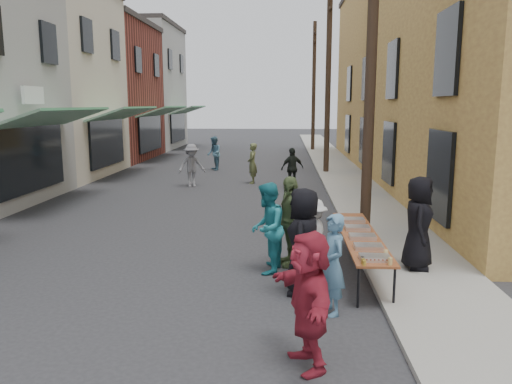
# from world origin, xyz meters

# --- Properties ---
(ground) EXTENTS (120.00, 120.00, 0.00)m
(ground) POSITION_xyz_m (0.00, 0.00, 0.00)
(ground) COLOR #28282B
(ground) RESTS_ON ground
(sidewalk) EXTENTS (2.20, 60.00, 0.10)m
(sidewalk) POSITION_xyz_m (5.00, 15.00, 0.05)
(sidewalk) COLOR gray
(sidewalk) RESTS_ON ground
(storefront_row) EXTENTS (8.00, 37.00, 9.00)m
(storefront_row) POSITION_xyz_m (-10.00, 14.96, 4.12)
(storefront_row) COLOR maroon
(storefront_row) RESTS_ON ground
(building_ochre) EXTENTS (10.00, 28.00, 10.00)m
(building_ochre) POSITION_xyz_m (11.10, 14.00, 5.00)
(building_ochre) COLOR #A3703A
(building_ochre) RESTS_ON ground
(utility_pole_near) EXTENTS (0.26, 0.26, 9.00)m
(utility_pole_near) POSITION_xyz_m (4.30, 3.00, 4.50)
(utility_pole_near) COLOR #2D2116
(utility_pole_near) RESTS_ON ground
(utility_pole_mid) EXTENTS (0.26, 0.26, 9.00)m
(utility_pole_mid) POSITION_xyz_m (4.30, 15.00, 4.50)
(utility_pole_mid) COLOR #2D2116
(utility_pole_mid) RESTS_ON ground
(utility_pole_far) EXTENTS (0.26, 0.26, 9.00)m
(utility_pole_far) POSITION_xyz_m (4.30, 27.00, 4.50)
(utility_pole_far) COLOR #2D2116
(utility_pole_far) RESTS_ON ground
(serving_table) EXTENTS (0.70, 4.00, 0.75)m
(serving_table) POSITION_xyz_m (3.80, 0.50, 0.71)
(serving_table) COLOR brown
(serving_table) RESTS_ON ground
(catering_tray_sausage) EXTENTS (0.50, 0.33, 0.08)m
(catering_tray_sausage) POSITION_xyz_m (3.80, -1.15, 0.79)
(catering_tray_sausage) COLOR maroon
(catering_tray_sausage) RESTS_ON serving_table
(catering_tray_foil_b) EXTENTS (0.50, 0.33, 0.08)m
(catering_tray_foil_b) POSITION_xyz_m (3.80, -0.50, 0.79)
(catering_tray_foil_b) COLOR #B2B2B7
(catering_tray_foil_b) RESTS_ON serving_table
(catering_tray_buns) EXTENTS (0.50, 0.33, 0.08)m
(catering_tray_buns) POSITION_xyz_m (3.80, 0.20, 0.79)
(catering_tray_buns) COLOR tan
(catering_tray_buns) RESTS_ON serving_table
(catering_tray_foil_d) EXTENTS (0.50, 0.33, 0.08)m
(catering_tray_foil_d) POSITION_xyz_m (3.80, 0.90, 0.79)
(catering_tray_foil_d) COLOR #B2B2B7
(catering_tray_foil_d) RESTS_ON serving_table
(catering_tray_buns_end) EXTENTS (0.50, 0.33, 0.08)m
(catering_tray_buns_end) POSITION_xyz_m (3.80, 1.60, 0.79)
(catering_tray_buns_end) COLOR tan
(catering_tray_buns_end) RESTS_ON serving_table
(condiment_jar_a) EXTENTS (0.07, 0.07, 0.08)m
(condiment_jar_a) POSITION_xyz_m (3.58, -1.45, 0.79)
(condiment_jar_a) COLOR #A57F26
(condiment_jar_a) RESTS_ON serving_table
(condiment_jar_b) EXTENTS (0.07, 0.07, 0.08)m
(condiment_jar_b) POSITION_xyz_m (3.58, -1.35, 0.79)
(condiment_jar_b) COLOR #A57F26
(condiment_jar_b) RESTS_ON serving_table
(condiment_jar_c) EXTENTS (0.07, 0.07, 0.08)m
(condiment_jar_c) POSITION_xyz_m (3.58, -1.25, 0.79)
(condiment_jar_c) COLOR #A57F26
(condiment_jar_c) RESTS_ON serving_table
(cup_stack) EXTENTS (0.08, 0.08, 0.12)m
(cup_stack) POSITION_xyz_m (4.00, -1.40, 0.81)
(cup_stack) COLOR tan
(cup_stack) RESTS_ON serving_table
(guest_front_a) EXTENTS (0.77, 1.03, 1.90)m
(guest_front_a) POSITION_xyz_m (2.62, -0.81, 0.95)
(guest_front_a) COLOR black
(guest_front_a) RESTS_ON ground
(guest_front_b) EXTENTS (0.55, 0.68, 1.63)m
(guest_front_b) POSITION_xyz_m (3.06, -1.63, 0.82)
(guest_front_b) COLOR teal
(guest_front_b) RESTS_ON ground
(guest_front_c) EXTENTS (0.82, 0.98, 1.81)m
(guest_front_c) POSITION_xyz_m (1.95, 0.31, 0.90)
(guest_front_c) COLOR teal
(guest_front_c) RESTS_ON ground
(guest_front_d) EXTENTS (0.85, 1.11, 1.52)m
(guest_front_d) POSITION_xyz_m (2.85, 0.23, 0.76)
(guest_front_d) COLOR beige
(guest_front_d) RESTS_ON ground
(guest_front_e) EXTENTS (0.80, 1.19, 1.87)m
(guest_front_e) POSITION_xyz_m (2.40, 0.78, 0.94)
(guest_front_e) COLOR #586C3E
(guest_front_e) RESTS_ON ground
(guest_queue_back) EXTENTS (0.98, 1.74, 1.78)m
(guest_queue_back) POSITION_xyz_m (2.60, -3.29, 0.89)
(guest_queue_back) COLOR #9F2234
(guest_queue_back) RESTS_ON ground
(server) EXTENTS (0.78, 1.01, 1.84)m
(server) POSITION_xyz_m (4.92, 0.43, 1.02)
(server) COLOR black
(server) RESTS_ON sidewalk
(passerby_left) EXTENTS (1.29, 1.08, 1.74)m
(passerby_left) POSITION_xyz_m (-1.48, 10.66, 0.87)
(passerby_left) COLOR slate
(passerby_left) RESTS_ON ground
(passerby_mid) EXTENTS (1.03, 0.75, 1.63)m
(passerby_mid) POSITION_xyz_m (2.60, 10.46, 0.81)
(passerby_mid) COLOR black
(passerby_mid) RESTS_ON ground
(passerby_right) EXTENTS (0.44, 0.64, 1.71)m
(passerby_right) POSITION_xyz_m (0.92, 11.64, 0.85)
(passerby_right) COLOR #576037
(passerby_right) RESTS_ON ground
(passerby_far) EXTENTS (0.88, 1.00, 1.72)m
(passerby_far) POSITION_xyz_m (-1.30, 15.85, 0.86)
(passerby_far) COLOR teal
(passerby_far) RESTS_ON ground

